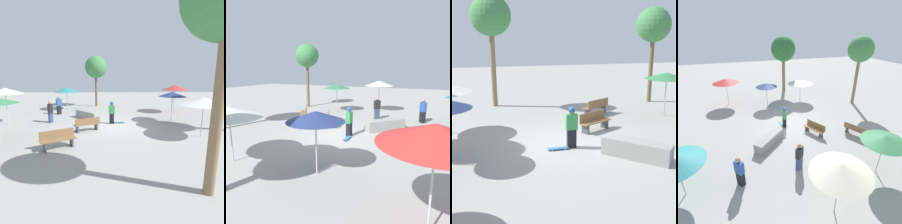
# 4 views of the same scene
# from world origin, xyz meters

# --- Properties ---
(ground_plane) EXTENTS (60.00, 60.00, 0.00)m
(ground_plane) POSITION_xyz_m (0.00, 0.00, 0.00)
(ground_plane) COLOR #9E9E99
(skater_main) EXTENTS (0.44, 0.27, 1.61)m
(skater_main) POSITION_xyz_m (-0.13, 0.52, 0.87)
(skater_main) COLOR black
(skater_main) RESTS_ON ground_plane
(skateboard) EXTENTS (0.80, 0.20, 0.07)m
(skateboard) POSITION_xyz_m (0.43, 0.64, 0.06)
(skateboard) COLOR teal
(skateboard) RESTS_ON ground_plane
(concrete_ledge) EXTENTS (2.12, 2.18, 0.64)m
(concrete_ledge) POSITION_xyz_m (-2.03, 2.09, 0.32)
(concrete_ledge) COLOR gray
(concrete_ledge) RESTS_ON ground_plane
(bench_near) EXTENTS (1.62, 1.13, 0.85)m
(bench_near) POSITION_xyz_m (-1.69, -1.29, 0.43)
(bench_near) COLOR #47474C
(bench_near) RESTS_ON ground_plane
(bench_far) EXTENTS (1.61, 1.17, 0.85)m
(bench_far) POSITION_xyz_m (-2.75, -3.95, 0.43)
(bench_far) COLOR #47474C
(bench_far) RESTS_ON ground_plane
(shade_umbrella_red) EXTENTS (2.46, 2.46, 2.58)m
(shade_umbrella_red) POSITION_xyz_m (5.95, 4.64, 2.36)
(shade_umbrella_red) COLOR #B7B7BC
(shade_umbrella_red) RESTS_ON ground_plane
(shade_umbrella_teal) EXTENTS (2.51, 2.51, 2.28)m
(shade_umbrella_teal) POSITION_xyz_m (-4.63, 6.54, 2.05)
(shade_umbrella_teal) COLOR #B7B7BC
(shade_umbrella_teal) RESTS_ON ground_plane
(shade_umbrella_navy) EXTENTS (2.01, 2.01, 2.25)m
(shade_umbrella_navy) POSITION_xyz_m (4.37, 1.00, 2.07)
(shade_umbrella_navy) COLOR #B7B7BC
(shade_umbrella_navy) RESTS_ON ground_plane
(shade_umbrella_white) EXTENTS (2.53, 2.53, 2.20)m
(shade_umbrella_white) POSITION_xyz_m (4.76, -2.56, 1.99)
(shade_umbrella_white) COLOR #B7B7BC
(shade_umbrella_white) RESTS_ON ground_plane
(shade_umbrella_cream) EXTENTS (2.35, 2.35, 2.59)m
(shade_umbrella_cream) POSITION_xyz_m (-7.43, 0.43, 2.38)
(shade_umbrella_cream) COLOR #B7B7BC
(shade_umbrella_cream) RESTS_ON ground_plane
(palm_tree_center_left) EXTENTS (2.46, 2.46, 5.71)m
(palm_tree_center_left) POSITION_xyz_m (-1.71, 8.65, 4.43)
(palm_tree_center_left) COLOR brown
(palm_tree_center_left) RESTS_ON ground_plane
(bystander_watching) EXTENTS (0.51, 0.48, 1.65)m
(bystander_watching) POSITION_xyz_m (-4.83, 4.04, 0.82)
(bystander_watching) COLOR black
(bystander_watching) RESTS_ON ground_plane
(bystander_far) EXTENTS (0.46, 0.49, 1.61)m
(bystander_far) POSITION_xyz_m (-4.63, 0.97, 0.80)
(bystander_far) COLOR #38476B
(bystander_far) RESTS_ON ground_plane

